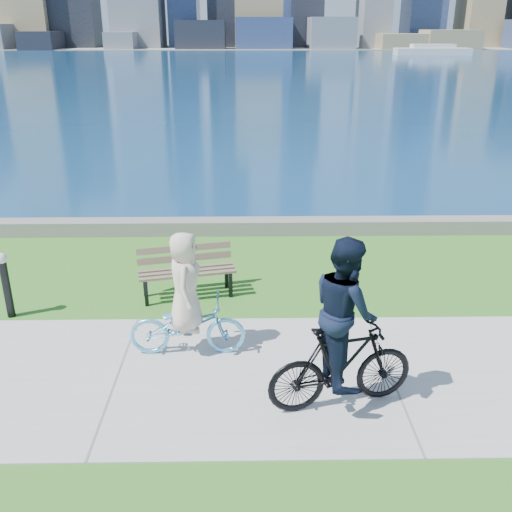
{
  "coord_description": "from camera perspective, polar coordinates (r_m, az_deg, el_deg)",
  "views": [
    {
      "loc": [
        -2.09,
        -7.04,
        4.77
      ],
      "look_at": [
        -1.94,
        1.99,
        1.1
      ],
      "focal_mm": 40.0,
      "sensor_mm": 36.0,
      "label": 1
    }
  ],
  "objects": [
    {
      "name": "ground",
      "position": [
        8.76,
        13.29,
        -11.56
      ],
      "size": [
        320.0,
        320.0,
        0.0
      ],
      "primitive_type": "plane",
      "color": "#2A681B",
      "rests_on": "ground"
    },
    {
      "name": "concrete_path",
      "position": [
        8.76,
        13.29,
        -11.5
      ],
      "size": [
        80.0,
        3.5,
        0.02
      ],
      "primitive_type": "cube",
      "color": "#A7A6A1",
      "rests_on": "ground"
    },
    {
      "name": "seawall",
      "position": [
        14.17,
        7.6,
        3.0
      ],
      "size": [
        90.0,
        0.5,
        0.35
      ],
      "primitive_type": "cube",
      "color": "slate",
      "rests_on": "ground"
    },
    {
      "name": "bay_water",
      "position": [
        79.22,
        0.61,
        18.67
      ],
      "size": [
        320.0,
        131.0,
        0.01
      ],
      "primitive_type": "cube",
      "color": "navy",
      "rests_on": "ground"
    },
    {
      "name": "far_shore",
      "position": [
        137.14,
        -0.07,
        20.15
      ],
      "size": [
        320.0,
        30.0,
        0.12
      ],
      "primitive_type": "cube",
      "color": "gray",
      "rests_on": "ground"
    },
    {
      "name": "ferry_far",
      "position": [
        108.14,
        17.23,
        19.05
      ],
      "size": [
        12.7,
        3.63,
        1.72
      ],
      "color": "silver",
      "rests_on": "ground"
    },
    {
      "name": "park_bench",
      "position": [
        10.74,
        -6.99,
        -1.11
      ],
      "size": [
        1.87,
        0.99,
        0.92
      ],
      "rotation": [
        0.0,
        0.0,
        0.22
      ],
      "color": "black",
      "rests_on": "ground"
    },
    {
      "name": "bollard_lamp",
      "position": [
        10.71,
        -23.77,
        -2.29
      ],
      "size": [
        0.19,
        0.19,
        1.2
      ],
      "color": "black",
      "rests_on": "ground"
    },
    {
      "name": "cyclist_woman",
      "position": [
        8.74,
        -6.96,
        -5.4
      ],
      "size": [
        0.65,
        1.79,
        1.99
      ],
      "rotation": [
        0.0,
        0.0,
        1.59
      ],
      "color": "#62BDF0",
      "rests_on": "ground"
    },
    {
      "name": "cyclist_man",
      "position": [
        7.48,
        8.71,
        -8.24
      ],
      "size": [
        1.02,
        2.08,
        2.4
      ],
      "rotation": [
        0.0,
        0.0,
        1.8
      ],
      "color": "black",
      "rests_on": "ground"
    }
  ]
}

